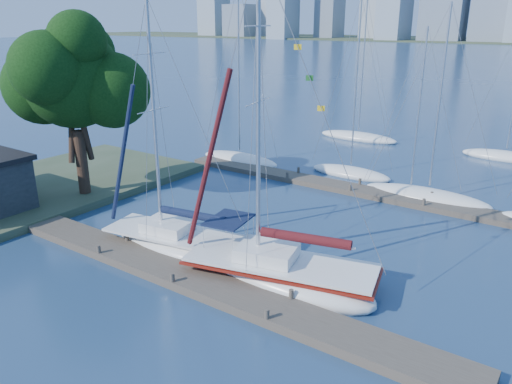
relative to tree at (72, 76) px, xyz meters
The scene contains 13 objects.
ground 15.84m from the tree, 18.34° to the right, with size 700.00×700.00×0.00m, color navy.
near_dock 15.74m from the tree, 18.34° to the right, with size 26.00×2.00×0.40m, color #4A4136.
far_dock 20.56m from the tree, 38.11° to the left, with size 30.00×1.80×0.36m, color #4A4136.
shore 8.92m from the tree, 162.44° to the right, with size 12.00×22.00×0.50m, color #38472D.
tree is the anchor object (origin of this frame).
sailboat_navy 12.74m from the tree, 11.65° to the right, with size 8.71×4.10×12.92m.
sailboat_maroon 17.99m from the tree, ahead, with size 9.68×5.09×14.54m.
bg_boat_0 15.69m from the tree, 78.25° to the left, with size 7.40×2.45×14.53m.
bg_boat_1 20.87m from the tree, 51.63° to the left, with size 6.51×2.42×13.23m.
bg_boat_2 23.11m from the tree, 36.96° to the left, with size 6.57×3.30×11.26m.
bg_boat_3 24.00m from the tree, 34.84° to the left, with size 8.39×4.09×12.70m.
bg_boat_6 29.10m from the tree, 74.84° to the left, with size 8.36×4.74×13.70m.
bg_boat_7 35.13m from the tree, 52.42° to the left, with size 7.33×3.19×13.17m.
Camera 1 is at (14.18, -14.72, 11.26)m, focal length 35.00 mm.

